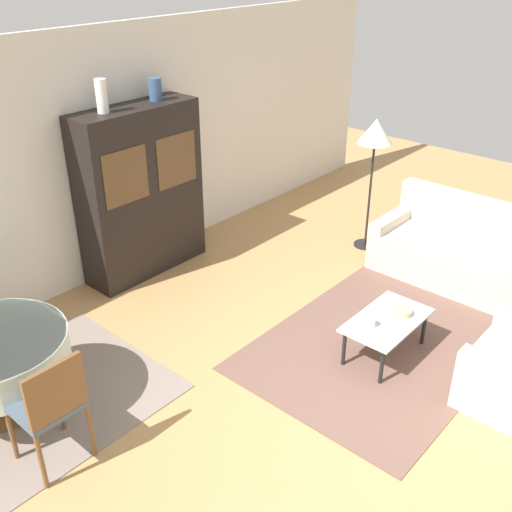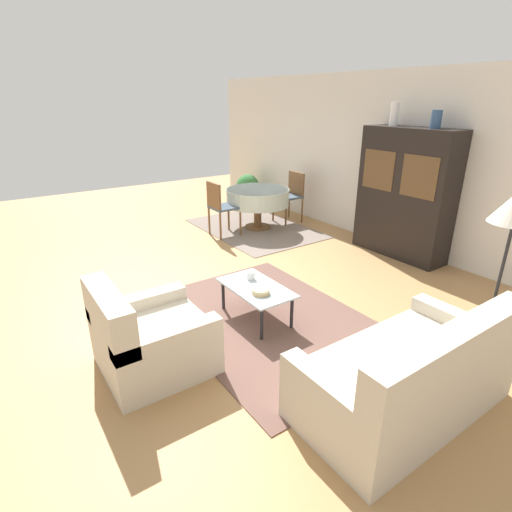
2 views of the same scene
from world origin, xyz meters
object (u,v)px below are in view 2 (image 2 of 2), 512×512
object	(u,v)px
cup	(251,276)
vase_tall	(394,114)
dining_chair_near	(220,205)
vase_short	(436,119)
couch	(409,377)
armchair	(149,339)
dining_table	(258,197)
dining_chair_far	(291,193)
potted_plant	(248,188)
display_cabinet	(405,194)
bowl	(261,291)
coffee_table	(256,290)

from	to	relation	value
cup	vase_tall	xyz separation A→B (m)	(-0.54, 2.89, 1.64)
vase_tall	dining_chair_near	bearing A→B (deg)	-137.10
vase_tall	vase_short	bearing A→B (deg)	0.00
couch	armchair	xyz separation A→B (m)	(-1.63, -1.45, -0.00)
dining_table	dining_chair_far	distance (m)	0.79
armchair	potted_plant	bearing A→B (deg)	138.22
display_cabinet	cup	distance (m)	2.94
bowl	potted_plant	size ratio (longest dim) A/B	0.28
bowl	vase_short	world-z (taller)	vase_short
coffee_table	potted_plant	bearing A→B (deg)	147.58
coffee_table	vase_short	distance (m)	3.40
dining_table	dining_chair_near	distance (m)	0.79
cup	potted_plant	xyz separation A→B (m)	(-4.14, 2.69, -0.05)
couch	dining_chair_near	size ratio (longest dim) A/B	1.81
armchair	dining_table	distance (m)	4.32
couch	bowl	xyz separation A→B (m)	(-1.65, -0.22, 0.11)
dining_chair_far	potted_plant	bearing A→B (deg)	-1.78
couch	vase_short	bearing A→B (deg)	33.90
dining_chair_near	vase_tall	xyz separation A→B (m)	(1.98, 1.84, 1.51)
potted_plant	vase_short	bearing A→B (deg)	2.73
dining_table	dining_chair_far	bearing A→B (deg)	90.00
dining_table	cup	size ratio (longest dim) A/B	12.40
vase_tall	couch	bearing A→B (deg)	-47.54
display_cabinet	potted_plant	bearing A→B (deg)	-177.06
potted_plant	display_cabinet	bearing A→B (deg)	2.94
couch	potted_plant	bearing A→B (deg)	67.23
cup	bowl	world-z (taller)	cup
vase_short	cup	bearing A→B (deg)	-92.72
bowl	potted_plant	world-z (taller)	potted_plant
dining_chair_far	vase_short	world-z (taller)	vase_short
couch	display_cabinet	world-z (taller)	display_cabinet
dining_table	potted_plant	world-z (taller)	dining_table
display_cabinet	dining_chair_far	size ratio (longest dim) A/B	2.01
dining_chair_near	coffee_table	bearing A→B (deg)	-22.30
vase_tall	dining_chair_far	bearing A→B (deg)	-172.69
coffee_table	potted_plant	size ratio (longest dim) A/B	1.30
armchair	cup	bearing A→B (deg)	105.62
coffee_table	dining_table	bearing A→B (deg)	144.91
dining_chair_near	potted_plant	distance (m)	2.31
coffee_table	dining_chair_far	distance (m)	3.84
dining_table	vase_short	size ratio (longest dim) A/B	4.87
couch	cup	bearing A→B (deg)	93.14
dining_chair_near	bowl	size ratio (longest dim) A/B	5.02
display_cabinet	dining_chair_near	size ratio (longest dim) A/B	2.01
dining_chair_far	vase_short	distance (m)	3.04
couch	cup	world-z (taller)	couch
bowl	display_cabinet	bearing A→B (deg)	100.05
dining_table	vase_short	bearing A→B (deg)	21.52
cup	vase_short	xyz separation A→B (m)	(0.14, 2.89, 1.59)
vase_tall	bowl	bearing A→B (deg)	-73.46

